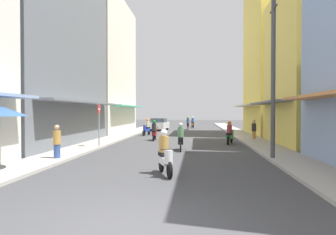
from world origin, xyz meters
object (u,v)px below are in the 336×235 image
object	(u,v)px
motorbike_red	(154,131)
utility_pole	(273,76)
parked_car	(159,124)
motorbike_orange	(193,123)
motorbike_black	(181,138)
motorbike_maroon	(188,124)
motorbike_white	(165,155)
pedestrian_far	(254,129)
motorbike_blue	(147,128)
street_sign_no_entry	(99,120)
motorbike_green	(230,134)
pedestrian_crossing	(57,143)

from	to	relation	value
motorbike_red	utility_pole	world-z (taller)	utility_pole
parked_car	motorbike_orange	bearing A→B (deg)	57.94
motorbike_black	motorbike_maroon	size ratio (longest dim) A/B	1.00
parked_car	motorbike_white	bearing A→B (deg)	-82.87
motorbike_black	utility_pole	bearing A→B (deg)	-36.81
motorbike_black	pedestrian_far	world-z (taller)	pedestrian_far
motorbike_orange	motorbike_black	bearing A→B (deg)	-90.81
motorbike_orange	motorbike_white	world-z (taller)	same
motorbike_blue	street_sign_no_entry	size ratio (longest dim) A/B	0.67
motorbike_orange	motorbike_green	distance (m)	22.03
motorbike_orange	motorbike_green	size ratio (longest dim) A/B	1.02
motorbike_maroon	pedestrian_crossing	distance (m)	26.19
parked_car	street_sign_no_entry	xyz separation A→B (m)	(-1.41, -18.85, 0.98)
pedestrian_crossing	street_sign_no_entry	bearing A→B (deg)	85.17
pedestrian_crossing	street_sign_no_entry	size ratio (longest dim) A/B	0.61
motorbike_maroon	pedestrian_far	bearing A→B (deg)	-69.71
motorbike_orange	utility_pole	size ratio (longest dim) A/B	0.24
motorbike_blue	motorbike_white	world-z (taller)	same
motorbike_blue	utility_pole	world-z (taller)	utility_pole
motorbike_blue	motorbike_maroon	size ratio (longest dim) A/B	0.98
motorbike_red	motorbike_white	bearing A→B (deg)	-80.86
motorbike_green	motorbike_black	xyz separation A→B (m)	(-3.14, -3.80, 0.00)
pedestrian_crossing	motorbike_white	bearing A→B (deg)	-28.73
pedestrian_crossing	utility_pole	bearing A→B (deg)	5.96
motorbike_blue	parked_car	world-z (taller)	motorbike_blue
motorbike_red	motorbike_blue	bearing A→B (deg)	105.22
motorbike_green	pedestrian_far	world-z (taller)	pedestrian_far
motorbike_black	street_sign_no_entry	world-z (taller)	street_sign_no_entry
street_sign_no_entry	pedestrian_crossing	bearing A→B (deg)	-94.83
pedestrian_crossing	street_sign_no_entry	world-z (taller)	street_sign_no_entry
pedestrian_far	motorbike_blue	bearing A→B (deg)	152.63
motorbike_blue	motorbike_green	size ratio (longest dim) A/B	1.01
utility_pole	motorbike_white	bearing A→B (deg)	-139.77
motorbike_green	pedestrian_far	bearing A→B (deg)	54.61
motorbike_blue	motorbike_red	distance (m)	5.37
motorbike_white	parked_car	bearing A→B (deg)	97.13
parked_car	pedestrian_far	distance (m)	15.43
motorbike_blue	motorbike_black	distance (m)	12.02
motorbike_white	parked_car	size ratio (longest dim) A/B	0.41
motorbike_blue	motorbike_green	world-z (taller)	same
motorbike_blue	pedestrian_crossing	distance (m)	15.76
motorbike_green	motorbike_white	size ratio (longest dim) A/B	1.01
motorbike_white	street_sign_no_entry	size ratio (longest dim) A/B	0.66
motorbike_blue	utility_pole	distance (m)	17.03
motorbike_blue	pedestrian_far	size ratio (longest dim) A/B	1.09
motorbike_black	utility_pole	xyz separation A→B (m)	(4.33, -3.24, 3.08)
motorbike_black	street_sign_no_entry	bearing A→B (deg)	172.73
motorbike_green	motorbike_red	size ratio (longest dim) A/B	0.97
motorbike_black	motorbike_red	world-z (taller)	same
motorbike_green	motorbike_blue	bearing A→B (deg)	132.04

